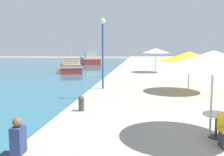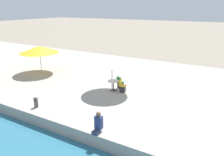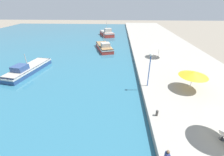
# 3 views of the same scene
# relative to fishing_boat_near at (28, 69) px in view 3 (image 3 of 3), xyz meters

# --- Properties ---
(water_basin) EXTENTS (56.00, 90.00, 0.04)m
(water_basin) POSITION_rel_fishing_boat_near_xyz_m (-9.51, 15.04, -0.66)
(water_basin) COLOR #2D6B84
(water_basin) RESTS_ON ground_plane
(quay_promenade) EXTENTS (16.00, 90.00, 0.73)m
(quay_promenade) POSITION_rel_fishing_boat_near_xyz_m (26.49, 15.04, -0.32)
(quay_promenade) COLOR #A39E93
(quay_promenade) RESTS_ON ground_plane
(fishing_boat_near) EXTENTS (4.44, 9.61, 3.21)m
(fishing_boat_near) POSITION_rel_fishing_boat_near_xyz_m (0.00, 0.00, 0.00)
(fishing_boat_near) COLOR navy
(fishing_boat_near) RESTS_ON water_basin
(fishing_boat_mid) EXTENTS (5.32, 9.34, 3.62)m
(fishing_boat_mid) POSITION_rel_fishing_boat_near_xyz_m (11.74, 13.91, 0.08)
(fishing_boat_mid) COLOR red
(fishing_boat_mid) RESTS_ON water_basin
(fishing_boat_far) EXTENTS (5.68, 8.28, 4.73)m
(fishing_boat_far) POSITION_rel_fishing_boat_near_xyz_m (11.14, 30.44, 0.29)
(fishing_boat_far) COLOR red
(fishing_boat_far) RESTS_ON water_basin
(cafe_umbrella_white) EXTENTS (3.47, 3.47, 2.47)m
(cafe_umbrella_white) POSITION_rel_fishing_boat_near_xyz_m (24.69, -5.39, 2.21)
(cafe_umbrella_white) COLOR #B7B7B7
(cafe_umbrella_white) RESTS_ON quay_promenade
(cafe_umbrella_striped) EXTENTS (2.98, 2.98, 2.64)m
(cafe_umbrella_striped) POSITION_rel_fishing_boat_near_xyz_m (23.38, 6.90, 2.42)
(cafe_umbrella_striped) COLOR #B7B7B7
(cafe_umbrella_striped) RESTS_ON quay_promenade
(cafe_table) EXTENTS (0.80, 0.80, 0.74)m
(cafe_table) POSITION_rel_fishing_boat_near_xyz_m (24.04, -13.43, 0.58)
(cafe_table) COLOR #333338
(cafe_table) RESTS_ON quay_promenade
(person_at_quay) EXTENTS (0.57, 0.36, 1.06)m
(person_at_quay) POSITION_rel_fishing_boat_near_xyz_m (18.86, -15.52, 0.51)
(person_at_quay) COLOR #333D5B
(person_at_quay) RESTS_ON quay_promenade
(mooring_bollard) EXTENTS (0.26, 0.26, 0.65)m
(mooring_bollard) POSITION_rel_fishing_boat_near_xyz_m (19.28, -10.73, 0.39)
(mooring_bollard) COLOR #4C4742
(mooring_bollard) RESTS_ON quay_promenade
(lamppost) EXTENTS (0.36, 0.36, 4.56)m
(lamppost) POSITION_rel_fishing_boat_near_xyz_m (19.31, -4.83, 3.14)
(lamppost) COLOR #28519E
(lamppost) RESTS_ON quay_promenade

